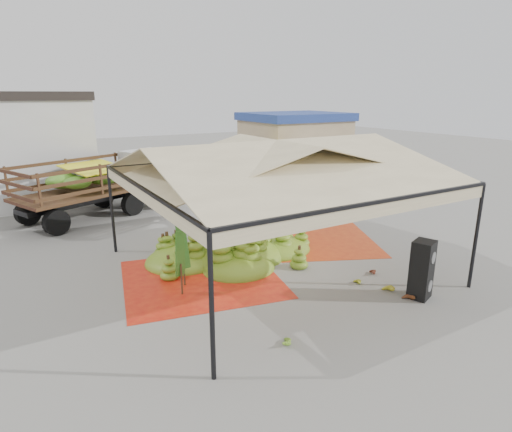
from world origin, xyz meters
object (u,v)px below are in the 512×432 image
banana_heap (235,238)px  vendor (226,204)px  speaker_stack (422,270)px  truck_right (281,163)px  truck_left (109,178)px

banana_heap → vendor: vendor is taller
speaker_stack → truck_right: (4.56, 13.55, 0.62)m
speaker_stack → truck_left: bearing=91.2°
truck_left → truck_right: truck_left is taller
speaker_stack → banana_heap: bearing=98.0°
banana_heap → speaker_stack: bearing=-61.6°
speaker_stack → truck_right: truck_right is taller
vendor → truck_right: size_ratio=0.25×
banana_heap → truck_left: truck_left is taller
vendor → truck_left: truck_left is taller
banana_heap → speaker_stack: size_ratio=3.71×
vendor → truck_left: 5.76m
vendor → truck_right: 7.72m
banana_heap → truck_right: bearing=48.2°
vendor → truck_right: (6.00, 4.83, 0.57)m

